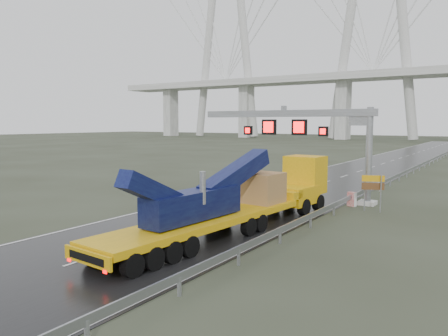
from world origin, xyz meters
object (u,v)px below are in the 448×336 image
Objects in this scene: heavy_haul_truck at (251,197)px; exit_sign_pair at (373,186)px; sign_gantry at (308,128)px; striped_barrier at (352,199)px.

heavy_haul_truck is 9.50m from exit_sign_pair.
sign_gantry is 7.31m from exit_sign_pair.
striped_barrier is at bearing 75.70° from heavy_haul_truck.
sign_gantry is at bearing 98.99° from heavy_haul_truck.
sign_gantry is 0.77× the size of heavy_haul_truck.
exit_sign_pair is 2.47× the size of striped_barrier.
heavy_haul_truck reaches higher than striped_barrier.
striped_barrier is (3.99, -1.15, -5.10)m from sign_gantry.
heavy_haul_truck is at bearing -145.08° from exit_sign_pair.
sign_gantry is 6.57m from striped_barrier.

